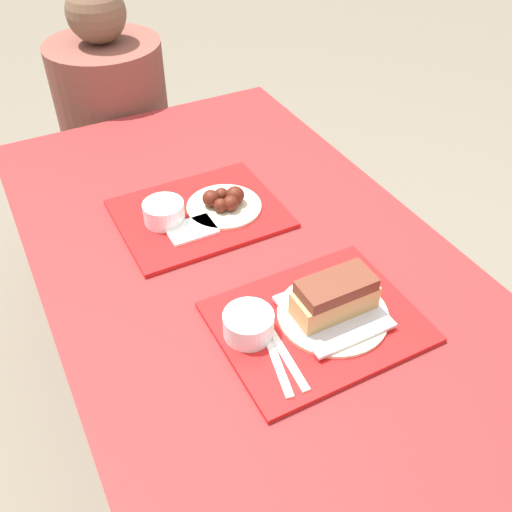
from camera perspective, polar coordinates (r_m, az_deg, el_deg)
ground_plane at (r=1.92m, az=0.29°, el=-18.91°), size 12.00×12.00×0.00m
picnic_table at (r=1.37m, az=0.38°, el=-4.52°), size 0.93×1.76×0.77m
picnic_bench_far at (r=2.38m, az=-12.19°, el=6.96°), size 0.88×0.28×0.42m
tray_near at (r=1.20m, az=6.12°, el=-6.58°), size 0.41×0.33×0.01m
tray_far at (r=1.48m, az=-5.66°, el=4.24°), size 0.41×0.33×0.01m
bowl_coleslaw_near at (r=1.14m, az=-0.75°, el=-6.74°), size 0.10×0.10×0.05m
brisket_sandwich_plate at (r=1.18m, az=7.82°, el=-4.66°), size 0.23×0.23×0.10m
plastic_fork_near at (r=1.12m, az=2.08°, el=-10.52°), size 0.05×0.17×0.00m
plastic_knife_near at (r=1.12m, az=3.07°, el=-10.11°), size 0.03×0.17×0.00m
condiment_packet at (r=1.23m, az=3.39°, el=-4.43°), size 0.04×0.03×0.01m
bowl_coleslaw_far at (r=1.44m, az=-9.20°, el=4.45°), size 0.10×0.10×0.05m
wings_plate_far at (r=1.48m, az=-3.16°, el=5.40°), size 0.19×0.19×0.06m
napkin_far at (r=1.41m, az=-6.48°, el=2.64°), size 0.12×0.08×0.01m
person_seated_across at (r=2.20m, az=-14.15°, el=14.37°), size 0.40×0.40×0.72m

